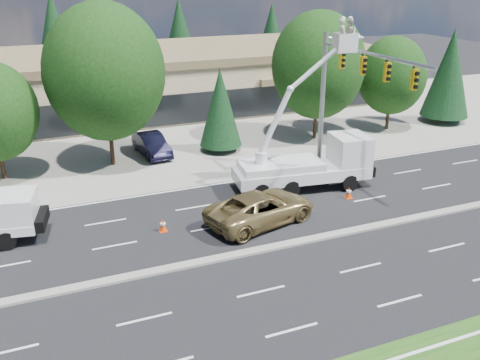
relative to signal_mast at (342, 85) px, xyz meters
name	(u,v)px	position (x,y,z in m)	size (l,w,h in m)	color
ground	(233,256)	(-10.03, -7.04, -6.06)	(140.00, 140.00, 0.00)	black
concrete_apron	(140,139)	(-10.03, 12.96, -6.05)	(140.00, 22.00, 0.01)	gray
road_median	(233,255)	(-10.03, -7.04, -6.00)	(120.00, 0.55, 0.12)	gray
strip_mall	(115,81)	(-10.03, 22.93, -3.23)	(50.40, 15.40, 5.50)	tan
tree_front_d	(105,72)	(-13.03, 7.96, 0.34)	(7.87, 7.87, 10.92)	#332114
tree_front_e	(220,107)	(-5.03, 7.96, -2.76)	(3.12, 3.12, 6.15)	#332114
tree_front_f	(318,65)	(2.97, 7.96, -0.26)	(7.14, 7.14, 9.91)	#332114
tree_front_g	(392,76)	(9.97, 7.96, -1.55)	(5.55, 5.55, 7.70)	#332114
tree_front_h	(449,73)	(15.97, 7.96, -1.74)	(4.08, 4.08, 8.04)	#332114
tree_back_b	(55,38)	(-14.03, 34.96, -0.45)	(5.30, 5.30, 10.45)	#332114
tree_back_c	(180,36)	(-0.03, 34.96, -0.92)	(4.86, 4.86, 9.57)	#332114
tree_back_d	(271,36)	(11.97, 34.96, -1.39)	(4.41, 4.41, 8.70)	#332114
signal_mast	(342,85)	(0.00, 0.00, 0.00)	(2.76, 10.16, 9.00)	gray
bucket_truck	(314,154)	(-2.26, -0.95, -3.90)	(8.58, 3.62, 10.20)	white
traffic_cone_b	(163,225)	(-12.42, -3.23, -5.72)	(0.40, 0.40, 0.70)	#F44107
traffic_cone_c	(212,216)	(-9.70, -3.18, -5.72)	(0.40, 0.40, 0.70)	#F44107
traffic_cone_d	(349,193)	(-1.13, -3.24, -5.72)	(0.40, 0.40, 0.70)	#F44107
minivan	(261,208)	(-7.31, -4.24, -5.20)	(2.85, 6.18, 1.72)	olive
parked_car_east	(152,144)	(-10.03, 8.96, -5.27)	(1.66, 4.76, 1.57)	black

